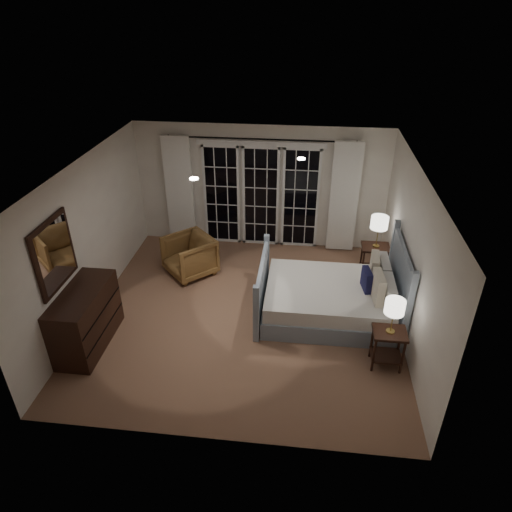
# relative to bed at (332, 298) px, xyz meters

# --- Properties ---
(floor) EXTENTS (5.00, 5.00, 0.00)m
(floor) POSITION_rel_bed_xyz_m (-1.42, -0.14, -0.33)
(floor) COLOR #93664F
(floor) RESTS_ON ground
(ceiling) EXTENTS (5.00, 5.00, 0.00)m
(ceiling) POSITION_rel_bed_xyz_m (-1.42, -0.14, 2.17)
(ceiling) COLOR white
(ceiling) RESTS_ON wall_back
(wall_left) EXTENTS (0.02, 5.00, 2.50)m
(wall_left) POSITION_rel_bed_xyz_m (-3.92, -0.14, 0.92)
(wall_left) COLOR white
(wall_left) RESTS_ON floor
(wall_right) EXTENTS (0.02, 5.00, 2.50)m
(wall_right) POSITION_rel_bed_xyz_m (1.08, -0.14, 0.92)
(wall_right) COLOR white
(wall_right) RESTS_ON floor
(wall_back) EXTENTS (5.00, 0.02, 2.50)m
(wall_back) POSITION_rel_bed_xyz_m (-1.42, 2.36, 0.92)
(wall_back) COLOR white
(wall_back) RESTS_ON floor
(wall_front) EXTENTS (5.00, 0.02, 2.50)m
(wall_front) POSITION_rel_bed_xyz_m (-1.42, -2.64, 0.92)
(wall_front) COLOR white
(wall_front) RESTS_ON floor
(french_doors) EXTENTS (2.50, 0.04, 2.20)m
(french_doors) POSITION_rel_bed_xyz_m (-1.42, 2.32, 0.76)
(french_doors) COLOR black
(french_doors) RESTS_ON wall_back
(curtain_rod) EXTENTS (3.50, 0.03, 0.03)m
(curtain_rod) POSITION_rel_bed_xyz_m (-1.42, 2.26, 1.92)
(curtain_rod) COLOR black
(curtain_rod) RESTS_ON wall_back
(curtain_left) EXTENTS (0.55, 0.10, 2.25)m
(curtain_left) POSITION_rel_bed_xyz_m (-3.07, 2.24, 0.82)
(curtain_left) COLOR white
(curtain_left) RESTS_ON curtain_rod
(curtain_right) EXTENTS (0.55, 0.10, 2.25)m
(curtain_right) POSITION_rel_bed_xyz_m (0.23, 2.24, 0.82)
(curtain_right) COLOR white
(curtain_right) RESTS_ON curtain_rod
(downlight_a) EXTENTS (0.12, 0.12, 0.01)m
(downlight_a) POSITION_rel_bed_xyz_m (-0.62, 0.46, 2.16)
(downlight_a) COLOR white
(downlight_a) RESTS_ON ceiling
(downlight_b) EXTENTS (0.12, 0.12, 0.01)m
(downlight_b) POSITION_rel_bed_xyz_m (-2.02, -0.54, 2.16)
(downlight_b) COLOR white
(downlight_b) RESTS_ON ceiling
(bed) EXTENTS (2.22, 1.59, 1.29)m
(bed) POSITION_rel_bed_xyz_m (0.00, 0.00, 0.00)
(bed) COLOR gray
(bed) RESTS_ON floor
(nightstand_left) EXTENTS (0.46, 0.37, 0.60)m
(nightstand_left) POSITION_rel_bed_xyz_m (0.75, -1.11, 0.07)
(nightstand_left) COLOR black
(nightstand_left) RESTS_ON floor
(nightstand_right) EXTENTS (0.50, 0.40, 0.65)m
(nightstand_right) POSITION_rel_bed_xyz_m (0.80, 1.25, 0.10)
(nightstand_right) COLOR black
(nightstand_right) RESTS_ON floor
(lamp_left) EXTENTS (0.27, 0.27, 0.53)m
(lamp_left) POSITION_rel_bed_xyz_m (0.75, -1.11, 0.69)
(lamp_left) COLOR #B09446
(lamp_left) RESTS_ON nightstand_left
(lamp_right) EXTENTS (0.31, 0.31, 0.59)m
(lamp_right) POSITION_rel_bed_xyz_m (0.80, 1.25, 0.80)
(lamp_right) COLOR #B09446
(lamp_right) RESTS_ON nightstand_right
(armchair) EXTENTS (1.15, 1.15, 0.75)m
(armchair) POSITION_rel_bed_xyz_m (-2.61, 0.98, 0.05)
(armchair) COLOR brown
(armchair) RESTS_ON floor
(dresser) EXTENTS (0.56, 1.32, 0.94)m
(dresser) POSITION_rel_bed_xyz_m (-3.65, -1.15, 0.14)
(dresser) COLOR black
(dresser) RESTS_ON floor
(mirror) EXTENTS (0.05, 0.85, 1.00)m
(mirror) POSITION_rel_bed_xyz_m (-3.88, -1.15, 1.22)
(mirror) COLOR black
(mirror) RESTS_ON wall_left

